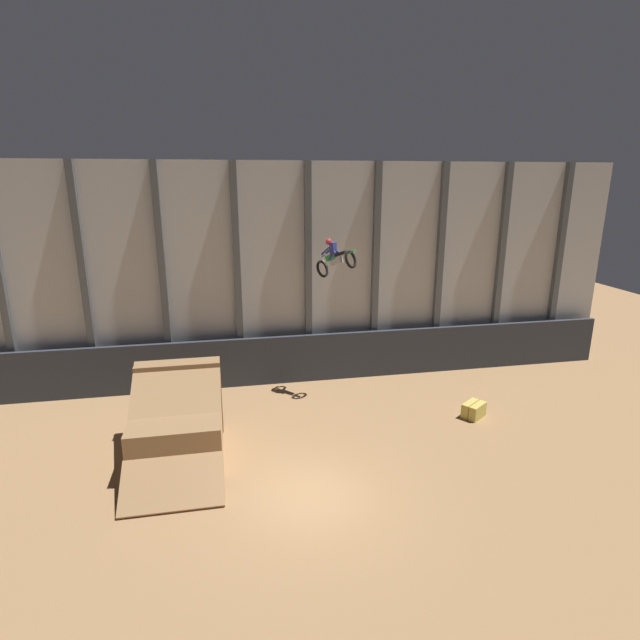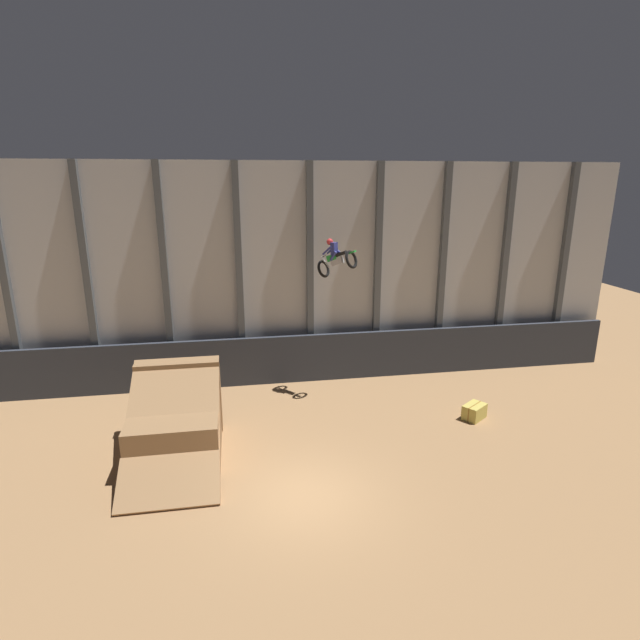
% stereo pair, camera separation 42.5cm
% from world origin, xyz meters
% --- Properties ---
extents(ground_plane, '(60.00, 60.00, 0.00)m').
position_xyz_m(ground_plane, '(0.00, 0.00, 0.00)').
color(ground_plane, '#9E754C').
extents(arena_back_wall, '(32.00, 0.40, 9.50)m').
position_xyz_m(arena_back_wall, '(-0.00, 9.08, 4.75)').
color(arena_back_wall, silver).
rests_on(arena_back_wall, ground_plane).
extents(lower_barrier, '(31.36, 0.20, 2.15)m').
position_xyz_m(lower_barrier, '(0.00, 8.43, 1.08)').
color(lower_barrier, '#2D333D').
rests_on(lower_barrier, ground_plane).
extents(dirt_ramp, '(2.86, 4.88, 2.84)m').
position_xyz_m(dirt_ramp, '(-3.82, 3.25, 0.97)').
color(dirt_ramp, '#966F48').
rests_on(dirt_ramp, ground_plane).
extents(rider_bike_solo, '(1.71, 1.69, 1.65)m').
position_xyz_m(rider_bike_solo, '(2.28, 7.08, 5.71)').
color(rider_bike_solo, black).
extents(hay_bale_trackside, '(1.08, 1.01, 0.57)m').
position_xyz_m(hay_bale_trackside, '(7.00, 3.71, 0.28)').
color(hay_bale_trackside, '#CCB751').
rests_on(hay_bale_trackside, ground_plane).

